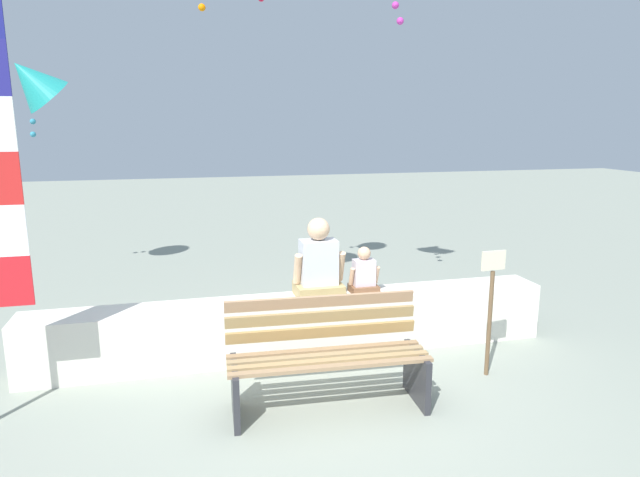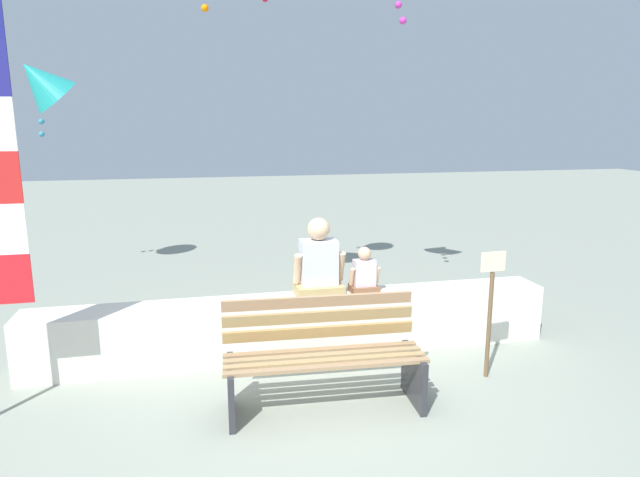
% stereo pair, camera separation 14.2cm
% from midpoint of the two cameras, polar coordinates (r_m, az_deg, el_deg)
% --- Properties ---
extents(ground_plane, '(40.00, 40.00, 0.00)m').
position_cam_midpoint_polar(ground_plane, '(4.92, -0.50, -16.39)').
color(ground_plane, gray).
extents(seawall_ledge, '(5.28, 0.47, 0.59)m').
position_cam_midpoint_polar(seawall_ledge, '(5.73, -2.99, -8.93)').
color(seawall_ledge, silver).
rests_on(seawall_ledge, ground).
extents(park_bench, '(1.67, 0.69, 0.88)m').
position_cam_midpoint_polar(park_bench, '(4.70, -0.18, -12.15)').
color(park_bench, '#9A7956').
rests_on(park_bench, ground).
extents(person_adult, '(0.53, 0.39, 0.81)m').
position_cam_midpoint_polar(person_adult, '(5.60, -0.88, -2.83)').
color(person_adult, tan).
rests_on(person_adult, seawall_ledge).
extents(person_child, '(0.32, 0.23, 0.48)m').
position_cam_midpoint_polar(person_child, '(5.76, 3.83, -3.73)').
color(person_child, brown).
rests_on(person_child, seawall_ledge).
extents(kite_teal, '(1.06, 0.93, 1.20)m').
position_cam_midpoint_polar(kite_teal, '(8.70, -27.90, 14.14)').
color(kite_teal, teal).
extents(sign_post, '(0.24, 0.04, 1.20)m').
position_cam_midpoint_polar(sign_post, '(5.32, 16.42, -6.29)').
color(sign_post, brown).
rests_on(sign_post, ground).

